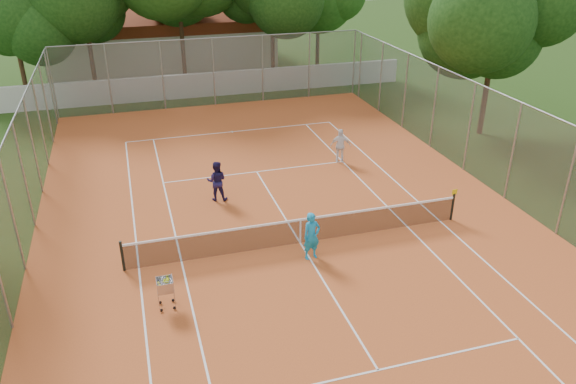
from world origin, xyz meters
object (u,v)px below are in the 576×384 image
object	(u,v)px
player_far_left	(217,181)
tennis_net	(300,231)
player_far_right	(341,146)
clubhouse	(161,35)
ball_hopper	(166,292)
player_near	(312,236)

from	to	relation	value
player_far_left	tennis_net	bearing A→B (deg)	133.30
tennis_net	player_far_right	xyz separation A→B (m)	(3.99, 6.43, 0.31)
clubhouse	ball_hopper	size ratio (longest dim) A/B	16.01
clubhouse	player_far_left	size ratio (longest dim) A/B	9.96
tennis_net	player_far_right	distance (m)	7.57
tennis_net	player_near	bearing A→B (deg)	-86.06
tennis_net	ball_hopper	world-z (taller)	ball_hopper
player_near	ball_hopper	size ratio (longest dim) A/B	1.61
player_far_left	ball_hopper	world-z (taller)	player_far_left
player_far_right	clubhouse	bearing A→B (deg)	-56.52
player_near	ball_hopper	bearing A→B (deg)	-174.44
clubhouse	player_far_left	xyz separation A→B (m)	(-0.16, -24.83, -1.36)
player_near	player_far_right	bearing A→B (deg)	52.67
player_near	player_far_left	world-z (taller)	player_near
player_far_right	player_near	bearing A→B (deg)	80.76
player_near	player_far_left	xyz separation A→B (m)	(-2.23, 5.15, -0.00)
tennis_net	player_far_right	bearing A→B (deg)	58.19
player_far_right	ball_hopper	size ratio (longest dim) A/B	1.56
player_near	ball_hopper	distance (m)	5.05
player_far_left	player_far_right	xyz separation A→B (m)	(6.15, 2.26, -0.03)
clubhouse	ball_hopper	world-z (taller)	clubhouse
ball_hopper	player_far_left	bearing A→B (deg)	82.91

